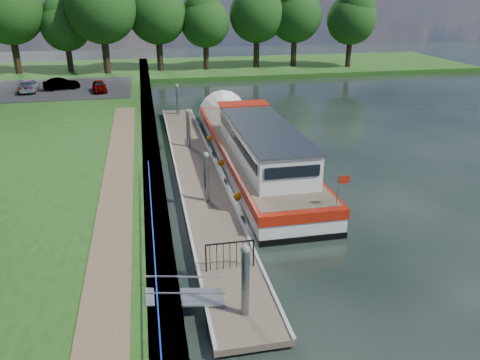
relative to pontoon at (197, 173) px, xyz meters
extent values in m
plane|color=black|center=(0.00, -13.00, -0.18)|extent=(160.00, 160.00, 0.00)
cube|color=#473D2D|center=(-2.55, 2.00, 0.20)|extent=(1.10, 90.00, 0.78)
cube|color=#1C4614|center=(12.00, 39.00, 0.12)|extent=(60.00, 18.00, 0.60)
cube|color=brown|center=(-4.40, -5.00, 0.62)|extent=(1.60, 40.00, 0.05)
cube|color=black|center=(-11.00, 25.00, 0.62)|extent=(14.00, 12.00, 0.06)
cube|color=#0C2DBF|center=(-2.75, -10.00, 1.29)|extent=(0.04, 18.00, 0.04)
cube|color=#0C2DBF|center=(-2.75, -10.00, 0.94)|extent=(0.03, 18.00, 0.03)
cylinder|color=#0C2DBF|center=(-2.75, -15.00, 0.95)|extent=(0.04, 0.04, 0.72)
cylinder|color=#0C2DBF|center=(-2.75, -13.00, 0.95)|extent=(0.04, 0.04, 0.72)
cylinder|color=#0C2DBF|center=(-2.75, -11.00, 0.95)|extent=(0.04, 0.04, 0.72)
cylinder|color=#0C2DBF|center=(-2.75, -9.00, 0.95)|extent=(0.04, 0.04, 0.72)
cylinder|color=#0C2DBF|center=(-2.75, -7.00, 0.95)|extent=(0.04, 0.04, 0.72)
cylinder|color=#0C2DBF|center=(-2.75, -5.00, 0.95)|extent=(0.04, 0.04, 0.72)
cylinder|color=#0C2DBF|center=(-2.75, -3.00, 0.95)|extent=(0.04, 0.04, 0.72)
cylinder|color=#0C2DBF|center=(-2.75, -1.00, 0.95)|extent=(0.04, 0.04, 0.72)
cube|color=brown|center=(0.00, 0.00, 0.10)|extent=(2.50, 30.00, 0.24)
cube|color=#9EA0A3|center=(0.00, -12.00, -0.13)|extent=(2.30, 5.00, 0.30)
cube|color=#9EA0A3|center=(0.00, -4.00, -0.13)|extent=(2.30, 5.00, 0.30)
cube|color=#9EA0A3|center=(0.00, 4.00, -0.13)|extent=(2.30, 5.00, 0.30)
cube|color=#9EA0A3|center=(0.00, 12.00, -0.13)|extent=(2.30, 5.00, 0.30)
cube|color=#9EA0A3|center=(1.19, 0.00, 0.25)|extent=(0.12, 30.00, 0.06)
cube|color=#9EA0A3|center=(-1.19, 0.00, 0.25)|extent=(0.12, 30.00, 0.06)
cylinder|color=gray|center=(0.00, -13.50, 0.92)|extent=(0.26, 0.26, 3.40)
sphere|color=gray|center=(0.00, -13.50, 2.62)|extent=(0.30, 0.30, 0.30)
cylinder|color=gray|center=(0.00, -4.50, 0.92)|extent=(0.26, 0.26, 3.40)
sphere|color=gray|center=(0.00, -4.50, 2.62)|extent=(0.30, 0.30, 0.30)
cylinder|color=gray|center=(0.00, 4.50, 0.92)|extent=(0.26, 0.26, 3.40)
sphere|color=gray|center=(0.00, 4.50, 2.62)|extent=(0.30, 0.30, 0.30)
cylinder|color=gray|center=(0.00, 13.50, 0.92)|extent=(0.26, 0.26, 3.40)
sphere|color=gray|center=(0.00, 13.50, 2.62)|extent=(0.30, 0.30, 0.30)
cube|color=#A5A8AD|center=(-1.85, -12.50, 0.42)|extent=(2.58, 1.00, 0.43)
cube|color=#A5A8AD|center=(-1.85, -12.98, 0.92)|extent=(2.58, 0.04, 0.41)
cube|color=#A5A8AD|center=(-1.85, -12.02, 0.92)|extent=(2.58, 0.04, 0.41)
cube|color=black|center=(-0.90, -10.80, 0.80)|extent=(0.05, 0.05, 1.15)
cube|color=black|center=(0.90, -10.80, 0.80)|extent=(0.05, 0.05, 1.15)
cube|color=black|center=(0.00, -10.80, 1.34)|extent=(1.85, 0.05, 0.05)
cube|color=black|center=(-0.75, -10.80, 0.80)|extent=(0.02, 0.02, 1.10)
cube|color=black|center=(-0.50, -10.80, 0.80)|extent=(0.02, 0.02, 1.10)
cube|color=black|center=(-0.25, -10.80, 0.80)|extent=(0.02, 0.02, 1.10)
cube|color=black|center=(0.00, -10.80, 0.80)|extent=(0.02, 0.02, 1.10)
cube|color=black|center=(0.25, -10.80, 0.80)|extent=(0.02, 0.02, 1.10)
cube|color=black|center=(0.50, -10.80, 0.80)|extent=(0.02, 0.02, 1.10)
cube|color=black|center=(0.75, -10.80, 0.80)|extent=(0.02, 0.02, 1.10)
cube|color=black|center=(3.60, 1.16, -0.16)|extent=(4.00, 20.00, 0.55)
cube|color=silver|center=(3.60, 1.16, 0.44)|extent=(3.96, 19.90, 0.65)
cube|color=#A31B0B|center=(3.60, 1.16, 1.00)|extent=(4.04, 20.00, 0.48)
cube|color=brown|center=(3.60, 1.16, 1.24)|extent=(3.68, 19.20, 0.04)
cone|color=silver|center=(3.60, 11.56, 0.37)|extent=(4.00, 1.50, 4.00)
cube|color=silver|center=(3.60, -1.34, 2.12)|extent=(3.00, 11.00, 1.75)
cube|color=gray|center=(3.60, -1.34, 3.04)|extent=(3.10, 11.20, 0.10)
cube|color=black|center=(2.08, -1.34, 2.37)|extent=(0.04, 10.00, 0.55)
cube|color=black|center=(5.12, -1.34, 2.37)|extent=(0.04, 10.00, 0.55)
cube|color=black|center=(3.60, 4.21, 2.37)|extent=(2.60, 0.04, 0.55)
cube|color=black|center=(3.60, -6.89, 2.37)|extent=(2.60, 0.04, 0.55)
cube|color=#A31B0B|center=(3.60, 3.86, 3.12)|extent=(3.20, 1.60, 0.06)
cylinder|color=gray|center=(5.10, -8.54, 1.97)|extent=(0.05, 0.05, 1.50)
cube|color=#A31B0B|center=(5.35, -8.54, 2.52)|extent=(0.50, 0.02, 0.35)
sphere|color=orange|center=(1.48, -4.84, 0.47)|extent=(0.44, 0.44, 0.44)
sphere|color=orange|center=(1.48, 0.16, 0.47)|extent=(0.44, 0.44, 0.44)
sphere|color=orange|center=(1.48, 5.16, 0.47)|extent=(0.44, 0.44, 0.44)
imported|color=#594C47|center=(2.40, -6.28, 2.12)|extent=(0.63, 0.74, 1.72)
cylinder|color=#332316|center=(-17.49, 36.36, 2.52)|extent=(0.83, 0.83, 4.21)
sphere|color=#133610|center=(-17.49, 36.36, 7.90)|extent=(7.95, 7.95, 7.95)
cylinder|color=#332316|center=(-11.50, 36.87, 1.97)|extent=(0.70, 0.70, 3.10)
sphere|color=#133610|center=(-11.50, 36.87, 5.92)|extent=(5.85, 5.85, 5.85)
sphere|color=#133610|center=(-11.67, 37.04, 7.39)|extent=(4.65, 4.65, 4.65)
cylinder|color=#332316|center=(-6.89, 34.36, 2.56)|extent=(0.84, 0.84, 4.29)
sphere|color=#133610|center=(-6.89, 34.36, 8.04)|extent=(8.10, 8.10, 8.10)
cylinder|color=#332316|center=(-0.41, 36.36, 2.33)|extent=(0.79, 0.79, 3.83)
sphere|color=#133610|center=(-0.41, 36.36, 7.23)|extent=(7.24, 7.24, 7.24)
cylinder|color=#332316|center=(5.49, 36.09, 2.05)|extent=(0.72, 0.72, 3.26)
sphere|color=#133610|center=(5.49, 36.09, 6.21)|extent=(6.16, 6.16, 6.16)
sphere|color=#133610|center=(5.30, 36.34, 7.75)|extent=(4.89, 4.89, 4.89)
cylinder|color=#332316|center=(12.25, 36.38, 2.30)|extent=(0.78, 0.78, 3.77)
sphere|color=#133610|center=(12.25, 36.38, 7.12)|extent=(7.13, 7.13, 7.13)
cylinder|color=#332316|center=(17.42, 36.40, 2.24)|extent=(0.77, 0.77, 3.65)
sphere|color=#133610|center=(17.42, 36.40, 6.90)|extent=(6.89, 6.89, 6.89)
sphere|color=#133610|center=(17.07, 36.41, 8.63)|extent=(5.47, 5.47, 5.47)
cylinder|color=#332316|center=(24.52, 34.52, 2.12)|extent=(0.74, 0.74, 3.41)
sphere|color=#133610|center=(24.52, 34.52, 6.47)|extent=(6.43, 6.43, 6.43)
sphere|color=#133610|center=(24.75, 34.30, 8.08)|extent=(5.11, 5.11, 5.11)
imported|color=#999999|center=(-7.00, 22.46, 1.20)|extent=(1.73, 3.36, 1.10)
imported|color=#999999|center=(-10.84, 24.37, 1.23)|extent=(3.68, 2.08, 1.15)
imported|color=#999999|center=(-13.87, 23.90, 1.24)|extent=(1.96, 4.19, 1.18)
camera|label=1|loc=(-2.65, -25.63, 9.94)|focal=35.00mm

